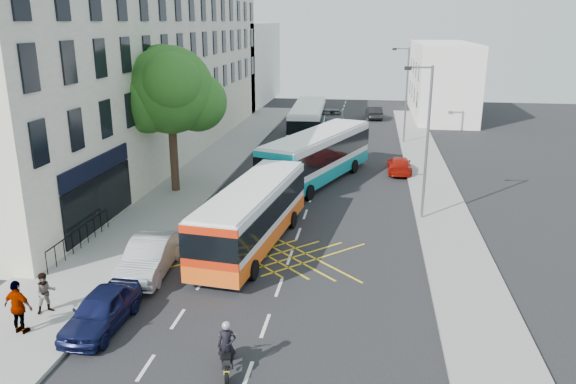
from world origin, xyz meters
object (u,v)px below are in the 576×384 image
at_px(parked_car_blue, 101,310).
at_px(distant_car_dark, 374,112).
at_px(distant_car_grey, 332,117).
at_px(bus_mid, 317,156).
at_px(pedestrian_near, 46,293).
at_px(bus_near, 252,215).
at_px(lamp_near, 426,135).
at_px(lamp_far, 405,90).
at_px(motorbike, 227,348).
at_px(red_hatchback, 399,165).
at_px(parked_car_silver, 150,257).
at_px(bus_far, 308,122).
at_px(pedestrian_far, 18,307).
at_px(street_tree, 170,91).

bearing_deg(parked_car_blue, distant_car_dark, 79.91).
height_order(parked_car_blue, distant_car_dark, distant_car_dark).
bearing_deg(distant_car_grey, distant_car_dark, 39.04).
distance_m(bus_mid, pedestrian_near, 20.76).
bearing_deg(bus_near, lamp_near, 37.58).
bearing_deg(distant_car_dark, distant_car_grey, 36.87).
distance_m(lamp_far, motorbike, 35.67).
bearing_deg(distant_car_dark, lamp_near, 88.01).
height_order(lamp_near, motorbike, lamp_near).
xyz_separation_m(lamp_near, red_hatchback, (-0.70, 9.77, -4.04)).
bearing_deg(distant_car_dark, lamp_far, 94.78).
xyz_separation_m(lamp_near, parked_car_blue, (-11.80, -12.92, -3.94)).
distance_m(lamp_near, bus_near, 9.95).
relative_size(motorbike, pedestrian_near, 1.25).
relative_size(lamp_far, bus_near, 0.75).
xyz_separation_m(lamp_far, parked_car_silver, (-11.80, -28.51, -3.85)).
xyz_separation_m(bus_far, pedestrian_far, (-5.89, -33.93, -0.59)).
bearing_deg(red_hatchback, parked_car_silver, 58.47).
bearing_deg(pedestrian_near, bus_near, 9.53).
height_order(street_tree, lamp_far, street_tree).
relative_size(parked_car_blue, distant_car_grey, 0.74).
distance_m(bus_far, motorbike, 34.90).
relative_size(parked_car_silver, distant_car_dark, 1.10).
relative_size(bus_mid, parked_car_silver, 2.56).
xyz_separation_m(lamp_far, red_hatchback, (-0.70, -10.23, -4.04)).
bearing_deg(distant_car_dark, bus_near, 75.07).
xyz_separation_m(bus_far, motorbike, (1.51, -34.86, -0.88)).
bearing_deg(motorbike, distant_car_grey, 77.49).
height_order(street_tree, red_hatchback, street_tree).
distance_m(lamp_far, parked_car_blue, 35.19).
bearing_deg(parked_car_silver, lamp_far, 63.51).
relative_size(lamp_far, distant_car_dark, 1.89).
xyz_separation_m(red_hatchback, distant_car_dark, (-1.79, 22.86, 0.12)).
bearing_deg(parked_car_silver, distant_car_dark, 73.23).
bearing_deg(distant_car_grey, pedestrian_far, -104.14).
relative_size(bus_mid, pedestrian_far, 6.26).
bearing_deg(lamp_far, bus_mid, -115.03).
bearing_deg(motorbike, bus_near, 85.01).
bearing_deg(red_hatchback, street_tree, 25.65).
bearing_deg(pedestrian_near, street_tree, 49.83).
distance_m(bus_near, bus_far, 24.89).
distance_m(lamp_far, bus_mid, 14.95).
bearing_deg(bus_far, pedestrian_near, -102.51).
relative_size(bus_near, pedestrian_far, 5.61).
height_order(lamp_near, distant_car_grey, lamp_near).
xyz_separation_m(lamp_far, bus_mid, (-6.21, -13.29, -2.88)).
xyz_separation_m(street_tree, distant_car_grey, (7.94, 25.64, -5.55)).
distance_m(lamp_near, motorbike, 16.74).
height_order(bus_mid, red_hatchback, bus_mid).
distance_m(bus_mid, parked_car_silver, 16.24).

